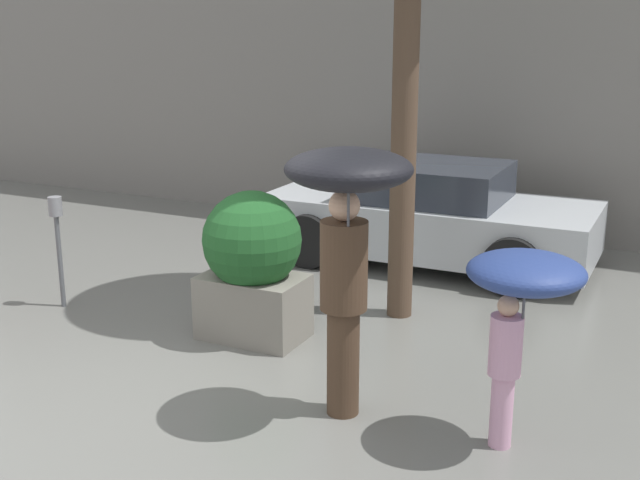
{
  "coord_description": "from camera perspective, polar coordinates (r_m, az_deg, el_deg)",
  "views": [
    {
      "loc": [
        3.94,
        -4.6,
        2.92
      ],
      "look_at": [
        0.91,
        1.6,
        1.05
      ],
      "focal_mm": 45.0,
      "sensor_mm": 36.0,
      "label": 1
    }
  ],
  "objects": [
    {
      "name": "building_facade",
      "position": [
        11.77,
        6.75,
        15.47
      ],
      "size": [
        18.0,
        0.3,
        6.0
      ],
      "color": "gray",
      "rests_on": "ground"
    },
    {
      "name": "planter_box",
      "position": [
        7.55,
        -4.82,
        -1.56
      ],
      "size": [
        0.98,
        0.93,
        1.43
      ],
      "color": "gray",
      "rests_on": "ground"
    },
    {
      "name": "parked_car_near",
      "position": [
        10.09,
        7.74,
        1.71
      ],
      "size": [
        4.05,
        1.94,
        1.26
      ],
      "rotation": [
        0.0,
        0.0,
        1.58
      ],
      "color": "#B7BCC1",
      "rests_on": "ground"
    },
    {
      "name": "ground_plane",
      "position": [
        6.72,
        -13.33,
        -11.02
      ],
      "size": [
        40.0,
        40.0,
        0.0
      ],
      "primitive_type": "plane",
      "color": "slate"
    },
    {
      "name": "person_child",
      "position": [
        5.57,
        14.14,
        -3.57
      ],
      "size": [
        0.8,
        0.8,
        1.44
      ],
      "rotation": [
        0.0,
        0.0,
        -0.0
      ],
      "color": "#D199B7",
      "rests_on": "ground"
    },
    {
      "name": "person_adult",
      "position": [
        5.72,
        1.91,
        1.42
      ],
      "size": [
        0.91,
        0.91,
        2.09
      ],
      "rotation": [
        0.0,
        0.0,
        -0.97
      ],
      "color": "#473323",
      "rests_on": "ground"
    },
    {
      "name": "parking_meter",
      "position": [
        8.77,
        -18.19,
        0.82
      ],
      "size": [
        0.14,
        0.14,
        1.19
      ],
      "color": "#595B60",
      "rests_on": "ground"
    }
  ]
}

